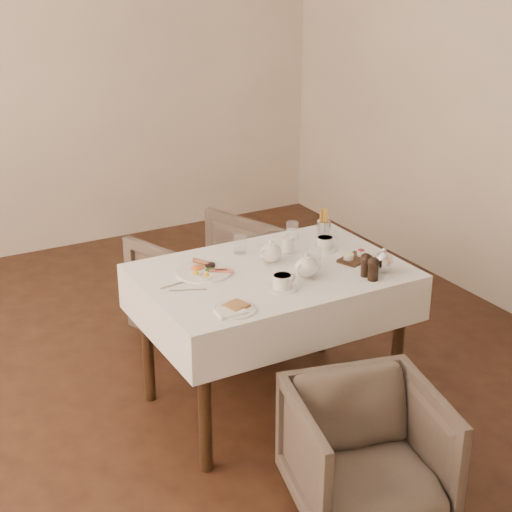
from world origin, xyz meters
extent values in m
plane|color=black|center=(0.00, 0.00, 0.00)|extent=(5.00, 5.00, 0.00)
plane|color=beige|center=(0.00, 2.50, 1.45)|extent=(4.50, 0.00, 4.50)
cube|color=black|center=(0.36, -0.24, 0.72)|extent=(1.20, 0.80, 0.04)
cube|color=white|center=(0.36, -0.24, 0.64)|extent=(1.28, 0.88, 0.23)
cylinder|color=black|center=(-0.18, 0.10, 0.35)|extent=(0.06, 0.06, 0.70)
cylinder|color=black|center=(0.90, 0.10, 0.35)|extent=(0.06, 0.06, 0.70)
cylinder|color=black|center=(-0.18, -0.58, 0.35)|extent=(0.06, 0.06, 0.70)
cylinder|color=black|center=(0.90, -0.58, 0.35)|extent=(0.06, 0.06, 0.70)
imported|color=#50443B|center=(0.29, -1.15, 0.28)|extent=(0.73, 0.74, 0.56)
imported|color=#50443B|center=(0.42, 0.58, 0.34)|extent=(0.94, 0.95, 0.68)
cylinder|color=white|center=(0.05, -0.11, 0.76)|extent=(0.27, 0.27, 0.01)
ellipsoid|color=orange|center=(0.04, -0.07, 0.77)|extent=(0.07, 0.06, 0.02)
cylinder|color=brown|center=(0.08, -0.03, 0.78)|extent=(0.06, 0.10, 0.03)
cylinder|color=black|center=(0.10, -0.08, 0.77)|extent=(0.05, 0.05, 0.02)
cube|color=#9C3324|center=(0.12, -0.16, 0.77)|extent=(0.10, 0.08, 0.01)
ellipsoid|color=#264C19|center=(0.08, -0.12, 0.77)|extent=(0.05, 0.04, 0.02)
cylinder|color=white|center=(-0.01, -0.55, 0.76)|extent=(0.19, 0.19, 0.01)
cube|color=brown|center=(0.00, -0.54, 0.77)|extent=(0.12, 0.11, 0.01)
cube|color=white|center=(-0.04, -0.57, 0.77)|extent=(0.13, 0.10, 0.02)
cylinder|color=white|center=(0.55, -0.07, 0.79)|extent=(0.07, 0.07, 0.07)
cylinder|color=white|center=(0.29, -0.46, 0.76)|extent=(0.14, 0.14, 0.01)
cylinder|color=white|center=(0.29, -0.46, 0.79)|extent=(0.10, 0.10, 0.06)
cylinder|color=#AC704D|center=(0.29, -0.46, 0.82)|extent=(0.08, 0.08, 0.00)
cylinder|color=white|center=(0.74, -0.14, 0.76)|extent=(0.14, 0.14, 0.01)
cylinder|color=white|center=(0.74, -0.14, 0.79)|extent=(0.10, 0.10, 0.06)
cylinder|color=#AC704D|center=(0.74, -0.14, 0.82)|extent=(0.08, 0.08, 0.00)
cylinder|color=silver|center=(0.32, 0.03, 0.80)|extent=(0.07, 0.07, 0.09)
cylinder|color=silver|center=(0.56, -0.31, 0.80)|extent=(0.08, 0.08, 0.10)
cylinder|color=silver|center=(0.67, 0.08, 0.80)|extent=(0.09, 0.09, 0.09)
cube|color=black|center=(0.78, -0.34, 0.76)|extent=(0.19, 0.16, 0.01)
cylinder|color=white|center=(0.75, -0.34, 0.78)|extent=(0.05, 0.05, 0.03)
cylinder|color=maroon|center=(0.83, -0.33, 0.78)|extent=(0.04, 0.04, 0.03)
cylinder|color=silver|center=(0.84, 0.02, 0.80)|extent=(0.07, 0.07, 0.09)
cube|color=silver|center=(-0.11, -0.17, 0.76)|extent=(0.20, 0.05, 0.00)
cube|color=silver|center=(-0.10, -0.26, 0.76)|extent=(0.17, 0.08, 0.00)
camera|label=1|loc=(-1.43, -3.29, 2.27)|focal=55.00mm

